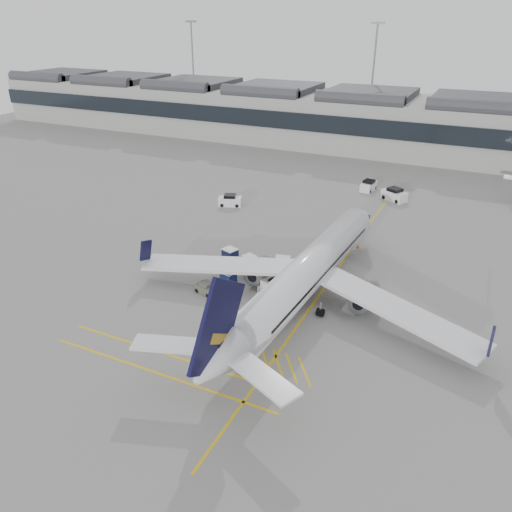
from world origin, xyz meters
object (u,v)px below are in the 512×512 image
at_px(ramp_agent_a, 280,262).
at_px(ramp_agent_b, 290,272).
at_px(airliner_main, 305,275).
at_px(belt_loader, 275,291).
at_px(baggage_cart_a, 282,265).
at_px(pushback_tug, 206,288).

bearing_deg(ramp_agent_a, ramp_agent_b, -81.76).
xyz_separation_m(airliner_main, belt_loader, (-3.16, -0.31, -2.56)).
relative_size(airliner_main, baggage_cart_a, 19.10).
distance_m(baggage_cart_a, ramp_agent_b, 1.68).
bearing_deg(belt_loader, ramp_agent_b, 108.55).
bearing_deg(pushback_tug, ramp_agent_a, 76.53).
height_order(belt_loader, baggage_cart_a, belt_loader).
xyz_separation_m(ramp_agent_b, pushback_tug, (-6.92, -6.88, -0.22)).
bearing_deg(airliner_main, pushback_tug, -160.58).
relative_size(ramp_agent_a, ramp_agent_b, 1.00).
relative_size(baggage_cart_a, pushback_tug, 0.83).
distance_m(belt_loader, ramp_agent_b, 4.28).
xyz_separation_m(belt_loader, ramp_agent_b, (-0.02, 4.27, 0.20)).
xyz_separation_m(airliner_main, pushback_tug, (-10.10, -2.92, -2.58)).
bearing_deg(baggage_cart_a, ramp_agent_b, -46.30).
height_order(baggage_cart_a, pushback_tug, baggage_cart_a).
distance_m(baggage_cart_a, ramp_agent_a, 1.33).
distance_m(belt_loader, pushback_tug, 7.42).
distance_m(airliner_main, ramp_agent_b, 5.60).
bearing_deg(belt_loader, pushback_tug, -141.16).
relative_size(belt_loader, pushback_tug, 1.99).
bearing_deg(ramp_agent_a, belt_loader, -109.34).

